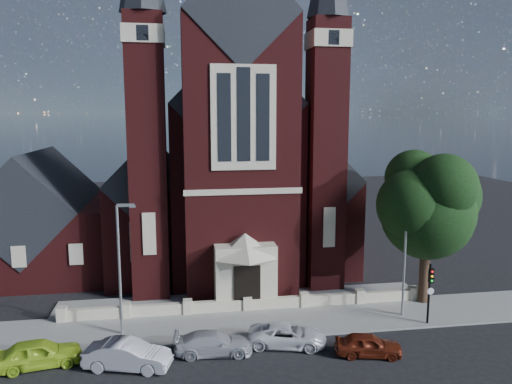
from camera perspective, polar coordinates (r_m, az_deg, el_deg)
The scene contains 15 objects.
ground at distance 42.76m, azimuth -2.63°, elevation -9.14°, with size 120.00×120.00×0.00m, color black.
pavement_strip at distance 33.02m, azimuth -0.51°, elevation -14.76°, with size 60.00×5.00×0.12m, color gray.
forecourt_paving at distance 36.68m, azimuth -1.46°, elevation -12.27°, with size 26.00×3.00×0.14m, color gray.
forecourt_wall at distance 34.84m, azimuth -1.02°, elevation -13.45°, with size 24.00×0.40×0.90m, color #B0A98C.
church at distance 48.81m, azimuth -3.75°, elevation 2.95°, with size 20.01×34.90×29.20m.
parish_hall at distance 45.85m, azimuth -23.45°, elevation -3.46°, with size 12.00×12.20×10.24m.
street_tree at distance 36.04m, azimuth 19.40°, elevation -1.66°, with size 6.40×6.60×10.70m.
street_lamp_left at distance 30.84m, azimuth -15.21°, elevation -7.72°, with size 1.16×0.22×8.09m.
street_lamp_right at distance 33.94m, azimuth 16.81°, elevation -6.26°, with size 1.16×0.22×8.09m.
traffic_signal at distance 33.59m, azimuth 19.26°, elevation -10.13°, with size 0.28×0.42×4.00m.
car_lime_van at distance 30.00m, azimuth -23.60°, elevation -16.55°, with size 1.75×4.34×1.48m, color #AFD92B.
car_silver_a at distance 28.33m, azimuth -14.46°, elevation -17.60°, with size 1.58×4.53×1.49m, color #B8B9C0.
car_silver_b at distance 29.10m, azimuth -4.89°, elevation -16.84°, with size 1.77×4.36×1.26m, color #B3B4BB.
car_white_suv at distance 29.98m, azimuth 3.61°, elevation -16.03°, with size 2.07×4.49×1.25m, color white.
car_dark_red at distance 29.51m, azimuth 12.71°, elevation -16.67°, with size 1.48×3.68×1.25m, color maroon.
Camera 1 is at (-4.48, -25.39, 13.29)m, focal length 35.00 mm.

